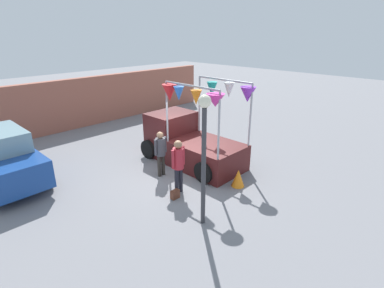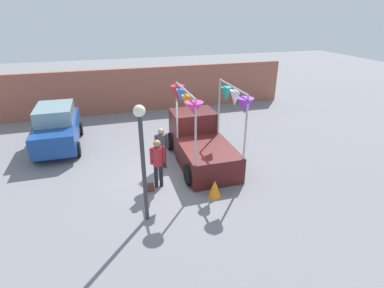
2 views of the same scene
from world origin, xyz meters
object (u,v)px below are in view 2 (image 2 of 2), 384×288
Objects in this scene: vendor_truck at (200,140)px; folded_kite_bundle_tangerine at (215,188)px; parked_car at (57,127)px; person_customer at (158,159)px; person_vendor at (162,144)px; handbag at (150,187)px; street_lamp at (142,148)px.

folded_kite_bundle_tangerine is (-0.34, -2.70, -0.60)m from vendor_truck.
parked_car is 2.24× the size of person_customer.
handbag is (-0.74, -1.52, -0.86)m from person_vendor.
person_vendor is (4.07, -3.30, 0.06)m from parked_car.
handbag is 0.08× the size of street_lamp.
vendor_truck reaches higher than person_customer.
person_customer is 6.37× the size of handbag.
parked_car reaches higher than folded_kite_bundle_tangerine.
street_lamp reaches higher than person_customer.
vendor_truck is at bearing 8.59° from person_vendor.
person_vendor is at bearing 117.35° from folded_kite_bundle_tangerine.
street_lamp reaches higher than vendor_truck.
vendor_truck is 2.79m from folded_kite_bundle_tangerine.
person_vendor is at bearing 64.04° from handbag.
handbag is 2.66m from street_lamp.
person_customer reaches higher than folded_kite_bundle_tangerine.
person_customer is 2.97× the size of folded_kite_bundle_tangerine.
folded_kite_bundle_tangerine is (5.34, -5.76, -0.64)m from parked_car.
vendor_truck is 1.19× the size of street_lamp.
parked_car is 1.13× the size of street_lamp.
person_vendor is 1.90m from handbag.
person_customer is at bearing 145.68° from folded_kite_bundle_tangerine.
person_customer is 1.38m from person_vendor.
parked_car is 7.11m from street_lamp.
handbag is at bearing -115.96° from person_vendor.
person_customer is 2.19m from street_lamp.
vendor_truck reaches higher than person_vendor.
street_lamp reaches higher than handbag.
vendor_truck is at bearing 50.32° from street_lamp.
person_vendor reaches higher than handbag.
parked_car is 6.67× the size of folded_kite_bundle_tangerine.
person_vendor is 0.47× the size of street_lamp.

